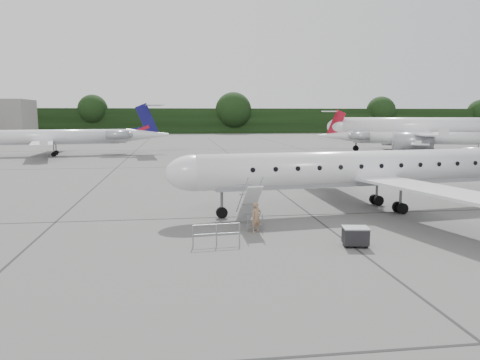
{
  "coord_description": "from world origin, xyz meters",
  "views": [
    {
      "loc": [
        -11.1,
        -22.56,
        6.07
      ],
      "look_at": [
        -7.51,
        4.04,
        2.3
      ],
      "focal_mm": 35.0,
      "sensor_mm": 36.0,
      "label": 1
    }
  ],
  "objects": [
    {
      "name": "ground",
      "position": [
        0.0,
        0.0,
        0.0
      ],
      "size": [
        320.0,
        320.0,
        0.0
      ],
      "primitive_type": "plane",
      "color": "#585855",
      "rests_on": "ground"
    },
    {
      "name": "treeline",
      "position": [
        0.0,
        130.0,
        4.0
      ],
      "size": [
        260.0,
        4.0,
        8.0
      ],
      "primitive_type": "cube",
      "color": "black",
      "rests_on": "ground"
    },
    {
      "name": "main_regional_jet",
      "position": [
        1.33,
        5.53,
        3.8
      ],
      "size": [
        32.0,
        24.78,
        7.59
      ],
      "primitive_type": null,
      "rotation": [
        0.0,
        0.0,
        0.12
      ],
      "color": "silver",
      "rests_on": "ground"
    },
    {
      "name": "airstair",
      "position": [
        -7.26,
        2.12,
        1.19
      ],
      "size": [
        1.14,
        2.53,
        2.38
      ],
      "primitive_type": null,
      "rotation": [
        0.0,
        0.0,
        0.12
      ],
      "color": "silver",
      "rests_on": "ground"
    },
    {
      "name": "passenger",
      "position": [
        -7.1,
        0.76,
        0.79
      ],
      "size": [
        0.68,
        0.59,
        1.58
      ],
      "primitive_type": "imported",
      "rotation": [
        0.0,
        0.0,
        0.44
      ],
      "color": "#8D6A4D",
      "rests_on": "ground"
    },
    {
      "name": "safety_railing",
      "position": [
        -9.35,
        -1.38,
        0.5
      ],
      "size": [
        2.2,
        0.28,
        1.0
      ],
      "primitive_type": null,
      "rotation": [
        0.0,
        0.0,
        0.09
      ],
      "color": "gray",
      "rests_on": "ground"
    },
    {
      "name": "baggage_cart",
      "position": [
        -2.98,
        -2.4,
        0.48
      ],
      "size": [
        1.25,
        1.07,
        0.97
      ],
      "primitive_type": null,
      "rotation": [
        0.0,
        0.0,
        -0.16
      ],
      "color": "black",
      "rests_on": "ground"
    },
    {
      "name": "bg_narrowbody",
      "position": [
        27.68,
        48.81,
        5.58
      ],
      "size": [
        36.28,
        30.54,
        11.15
      ],
      "primitive_type": null,
      "rotation": [
        0.0,
        0.0,
        -0.3
      ],
      "color": "silver",
      "rests_on": "ground"
    },
    {
      "name": "bg_regional_left",
      "position": [
        -30.15,
        49.61,
        3.85
      ],
      "size": [
        31.78,
        24.63,
        7.71
      ],
      "primitive_type": null,
      "rotation": [
        0.0,
        0.0,
        0.12
      ],
      "color": "silver",
      "rests_on": "ground"
    },
    {
      "name": "bg_regional_right",
      "position": [
        26.59,
        46.6,
        3.37
      ],
      "size": [
        30.91,
        27.11,
        6.74
      ],
      "primitive_type": null,
      "rotation": [
        0.0,
        0.0,
        2.74
      ],
      "color": "silver",
      "rests_on": "ground"
    }
  ]
}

